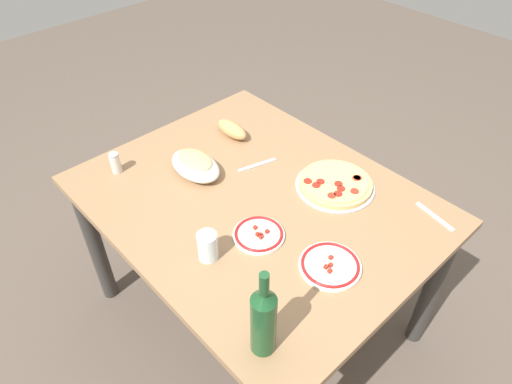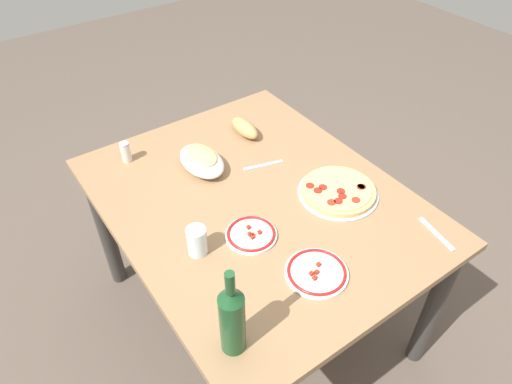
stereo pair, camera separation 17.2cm
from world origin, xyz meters
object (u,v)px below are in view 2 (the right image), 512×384
(dining_table, at_px, (256,219))
(wine_bottle, at_px, (232,319))
(side_plate_near, at_px, (251,234))
(side_plate_far, at_px, (317,272))
(baked_pasta_dish, at_px, (202,160))
(bread_loaf, at_px, (245,128))
(water_glass, at_px, (197,241))
(pepperoni_pizza, at_px, (338,191))
(spice_shaker, at_px, (126,152))

(dining_table, bearing_deg, wine_bottle, 139.04)
(side_plate_near, relative_size, side_plate_far, 0.88)
(side_plate_near, bearing_deg, dining_table, -39.98)
(baked_pasta_dish, distance_m, side_plate_far, 0.68)
(wine_bottle, relative_size, bread_loaf, 1.81)
(water_glass, distance_m, side_plate_near, 0.19)
(baked_pasta_dish, bearing_deg, pepperoni_pizza, -141.89)
(dining_table, bearing_deg, water_glass, 108.85)
(pepperoni_pizza, bearing_deg, side_plate_far, 127.68)
(pepperoni_pizza, distance_m, side_plate_near, 0.39)
(dining_table, height_order, side_plate_far, side_plate_far)
(pepperoni_pizza, relative_size, water_glass, 2.97)
(pepperoni_pizza, height_order, wine_bottle, wine_bottle)
(side_plate_near, bearing_deg, water_glass, 76.39)
(water_glass, distance_m, spice_shaker, 0.60)
(wine_bottle, relative_size, side_plate_near, 1.75)
(dining_table, relative_size, water_glass, 12.47)
(pepperoni_pizza, bearing_deg, water_glass, 84.68)
(baked_pasta_dish, relative_size, bread_loaf, 1.39)
(pepperoni_pizza, xyz_separation_m, spice_shaker, (0.65, 0.57, 0.03))
(dining_table, height_order, bread_loaf, bread_loaf)
(water_glass, xyz_separation_m, side_plate_near, (-0.04, -0.18, -0.04))
(dining_table, distance_m, water_glass, 0.37)
(pepperoni_pizza, bearing_deg, bread_loaf, 6.96)
(pepperoni_pizza, xyz_separation_m, water_glass, (0.05, 0.58, 0.04))
(dining_table, bearing_deg, side_plate_near, 140.02)
(wine_bottle, distance_m, side_plate_near, 0.43)
(pepperoni_pizza, distance_m, water_glass, 0.58)
(dining_table, height_order, wine_bottle, wine_bottle)
(side_plate_far, bearing_deg, pepperoni_pizza, -52.32)
(water_glass, bearing_deg, side_plate_near, -103.61)
(side_plate_near, height_order, bread_loaf, bread_loaf)
(dining_table, bearing_deg, bread_loaf, -28.45)
(wine_bottle, height_order, side_plate_far, wine_bottle)
(dining_table, distance_m, side_plate_far, 0.43)
(water_glass, height_order, side_plate_near, water_glass)
(water_glass, relative_size, side_plate_near, 0.57)
(bread_loaf, bearing_deg, baked_pasta_dish, 109.83)
(baked_pasta_dish, xyz_separation_m, water_glass, (-0.38, 0.24, 0.01))
(baked_pasta_dish, distance_m, bread_loaf, 0.29)
(baked_pasta_dish, height_order, wine_bottle, wine_bottle)
(pepperoni_pizza, distance_m, baked_pasta_dish, 0.55)
(pepperoni_pizza, height_order, side_plate_near, pepperoni_pizza)
(water_glass, relative_size, spice_shaker, 1.18)
(bread_loaf, height_order, spice_shaker, spice_shaker)
(water_glass, relative_size, bread_loaf, 0.59)
(pepperoni_pizza, relative_size, bread_loaf, 1.76)
(baked_pasta_dish, height_order, side_plate_far, baked_pasta_dish)
(wine_bottle, bearing_deg, bread_loaf, -35.83)
(dining_table, xyz_separation_m, spice_shaker, (0.49, 0.30, 0.16))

